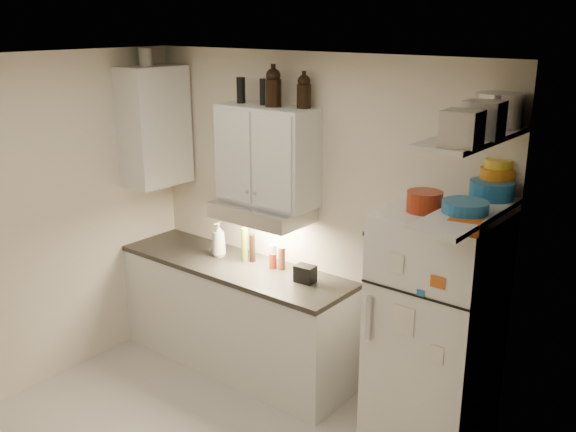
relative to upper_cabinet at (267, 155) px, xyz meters
The scene contains 35 objects.
ceiling 1.58m from the upper_cabinet, 77.33° to the right, with size 3.20×3.00×0.02m, color white.
back_wall 0.63m from the upper_cabinet, 30.26° to the left, with size 3.20×0.02×2.60m, color beige.
left_wall 1.94m from the upper_cabinet, 134.46° to the right, with size 0.02×3.00×2.60m, color beige.
right_wall 2.39m from the upper_cabinet, 34.95° to the right, with size 0.02×3.00×2.60m, color beige.
base_cabinet 1.41m from the upper_cabinet, 151.63° to the right, with size 2.10×0.60×0.88m, color silver.
countertop 0.97m from the upper_cabinet, 151.63° to the right, with size 2.10×0.62×0.04m, color #292723.
upper_cabinet is the anchor object (origin of this frame).
side_cabinet 1.15m from the upper_cabinet, behind, with size 0.33×0.55×1.00m, color silver.
range_hood 0.44m from the upper_cabinet, 90.00° to the right, with size 0.76×0.46×0.12m, color silver.
fridge 1.84m from the upper_cabinet, ahead, with size 0.70×0.68×1.70m, color white.
shelf_hi 1.82m from the upper_cabinet, 10.05° to the right, with size 0.30×0.95×0.03m, color silver.
shelf_lo 1.78m from the upper_cabinet, 10.05° to the right, with size 0.30×0.95×0.03m, color silver.
knife_strip 1.13m from the upper_cabinet, ahead, with size 0.42×0.02×0.03m, color black.
dutch_oven 1.46m from the upper_cabinet, ahead, with size 0.22×0.22×0.13m, color maroon.
book_stack 1.84m from the upper_cabinet, 12.68° to the right, with size 0.18×0.22×0.08m, color #C25618.
spice_jar 1.65m from the upper_cabinet, ahead, with size 0.05×0.05×0.09m, color silver.
stock_pot 1.82m from the upper_cabinet, ahead, with size 0.28×0.28×0.20m, color silver.
tin_a 1.92m from the upper_cabinet, 11.30° to the right, with size 0.20×0.18×0.20m, color #AAAAAD.
tin_b 2.00m from the upper_cabinet, 19.74° to the right, with size 0.18×0.18×0.18m, color #AAAAAD.
bowl_teal 1.75m from the upper_cabinet, ahead, with size 0.27×0.27×0.11m, color #1C609D.
bowl_orange 1.75m from the upper_cabinet, ahead, with size 0.22×0.22×0.06m, color orange.
bowl_yellow 1.75m from the upper_cabinet, ahead, with size 0.17×0.17×0.05m, color yellow.
plates 1.78m from the upper_cabinet, 10.59° to the right, with size 0.26×0.26×0.07m, color #1C609D.
growler_a 0.52m from the upper_cabinet, ahead, with size 0.12×0.12×0.29m, color black, non-canonical shape.
growler_b 0.58m from the upper_cabinet, 14.44° to the left, with size 0.10×0.10×0.25m, color black, non-canonical shape.
thermos_a 0.48m from the upper_cabinet, 145.45° to the left, with size 0.07×0.07×0.20m, color black.
thermos_b 0.54m from the upper_cabinet, behind, with size 0.07×0.07×0.20m, color black.
side_jar 1.39m from the upper_cabinet, behind, with size 0.11×0.11×0.15m, color silver.
soap_bottle 0.88m from the upper_cabinet, 169.31° to the right, with size 0.13×0.13×0.33m, color silver.
pepper_mill 0.83m from the upper_cabinet, ahead, with size 0.06×0.06×0.18m, color brown.
oil_bottle 0.79m from the upper_cabinet, 168.70° to the right, with size 0.05×0.05×0.29m, color #5D731C.
vinegar_bottle 0.81m from the upper_cabinet, behind, with size 0.05×0.05×0.23m, color black.
clear_bottle 0.81m from the upper_cabinet, ahead, with size 0.07×0.07×0.20m, color silver.
red_jar 0.85m from the upper_cabinet, 14.62° to the right, with size 0.06×0.06×0.12m, color maroon.
caddy 0.95m from the upper_cabinet, 10.29° to the right, with size 0.15×0.11×0.13m, color black.
Camera 1 is at (2.82, -2.34, 2.83)m, focal length 40.00 mm.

